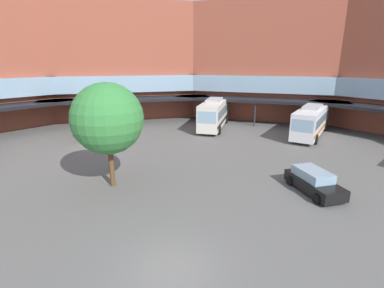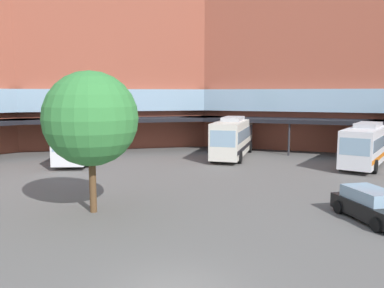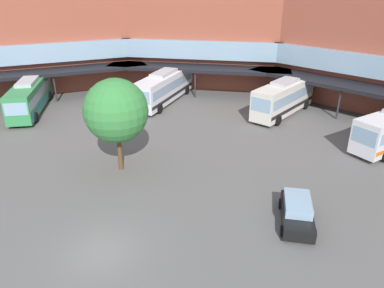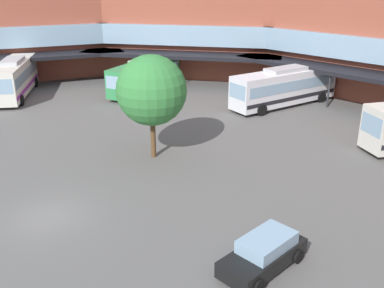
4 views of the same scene
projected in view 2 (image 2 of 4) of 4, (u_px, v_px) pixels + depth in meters
The scene contains 6 objects.
station_building at pixel (199, 69), 31.47m from camera, with size 80.38×49.85×16.95m.
bus_1 at pixel (233, 137), 38.77m from camera, with size 4.60×10.38×3.91m.
bus_4 at pixel (83, 139), 37.42m from camera, with size 3.84×12.16×3.82m.
bus_5 at pixel (367, 144), 34.28m from camera, with size 7.36×10.29×3.68m.
parked_car at pixel (372, 206), 19.52m from camera, with size 3.00×4.73×1.53m.
plaza_tree at pixel (91, 119), 20.37m from camera, with size 4.86×4.86×7.32m.
Camera 2 is at (1.27, -11.65, 6.18)m, focal length 37.49 mm.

